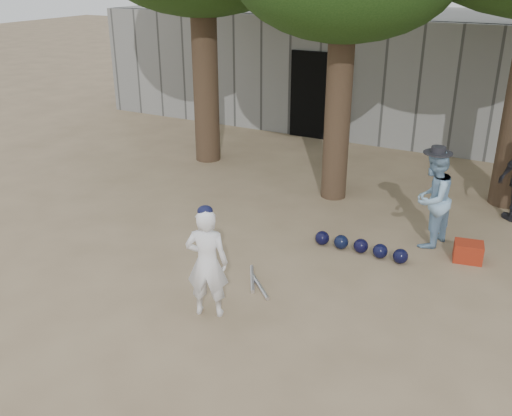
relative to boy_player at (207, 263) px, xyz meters
The scene contains 7 objects.
ground 1.06m from the boy_player, 148.86° to the left, with size 70.00×70.00×0.00m, color #937C5E.
boy_player is the anchor object (origin of this frame).
spectator_blue 3.92m from the boy_player, 58.64° to the left, with size 0.76×0.60×1.57m, color #86AED0.
red_bag 4.14m from the boy_player, 48.49° to the left, with size 0.42×0.32×0.30m, color #A62A16.
back_building 10.77m from the boy_player, 93.47° to the left, with size 16.00×5.24×3.00m.
helmet_row 2.87m from the boy_player, 64.80° to the left, with size 1.51×0.28×0.23m.
bat_pile 1.19m from the boy_player, 78.48° to the left, with size 0.66×0.72×0.06m.
Camera 1 is at (4.15, -5.64, 4.17)m, focal length 40.00 mm.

